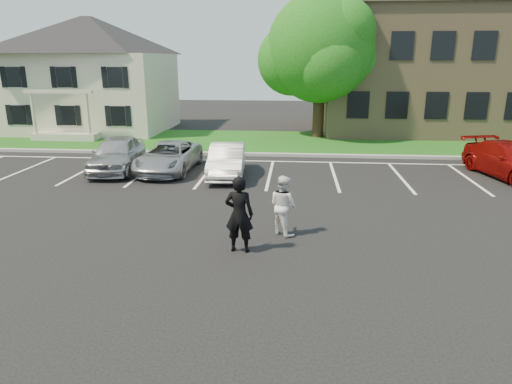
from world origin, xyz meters
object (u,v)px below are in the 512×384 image
(house, at_px, (92,75))
(man_white_shirt, at_px, (283,205))
(tree, at_px, (322,51))
(car_silver_minivan, at_px, (169,157))
(man_black_suit, at_px, (239,214))
(office_building, at_px, (488,70))
(car_silver_west, at_px, (117,154))
(car_white_sedan, at_px, (227,161))
(car_red_compact, at_px, (512,161))

(house, xyz_separation_m, man_white_shirt, (13.77, -18.94, -2.96))
(tree, distance_m, car_silver_minivan, 13.00)
(house, distance_m, tree, 15.77)
(tree, bearing_deg, car_silver_minivan, -126.06)
(man_black_suit, height_order, man_white_shirt, man_black_suit)
(office_building, distance_m, man_white_shirt, 25.00)
(car_silver_west, distance_m, car_silver_minivan, 2.32)
(house, height_order, man_white_shirt, house)
(car_silver_west, xyz_separation_m, car_white_sedan, (5.04, -0.52, -0.10))
(man_white_shirt, relative_size, car_white_sedan, 0.42)
(car_white_sedan, bearing_deg, man_black_suit, -83.57)
(tree, xyz_separation_m, man_white_shirt, (-1.81, -17.03, -4.48))
(house, distance_m, car_white_sedan, 16.95)
(office_building, bearing_deg, house, -175.72)
(house, relative_size, office_building, 0.46)
(car_silver_minivan, height_order, car_white_sedan, car_white_sedan)
(man_black_suit, relative_size, car_silver_minivan, 0.43)
(tree, bearing_deg, man_white_shirt, -96.06)
(office_building, bearing_deg, car_silver_west, -146.42)
(car_silver_minivan, distance_m, car_white_sedan, 2.80)
(office_building, distance_m, tree, 12.14)
(man_white_shirt, bearing_deg, car_red_compact, -99.18)
(car_white_sedan, relative_size, car_red_compact, 0.82)
(car_silver_west, distance_m, car_red_compact, 17.08)
(car_silver_minivan, bearing_deg, car_white_sedan, -11.22)
(car_silver_west, bearing_deg, man_black_suit, -57.96)
(office_building, bearing_deg, car_white_sedan, -137.75)
(tree, relative_size, man_white_shirt, 5.07)
(house, distance_m, man_black_suit, 24.07)
(office_building, relative_size, car_red_compact, 4.42)
(office_building, distance_m, car_white_sedan, 21.67)
(car_white_sedan, bearing_deg, car_silver_minivan, 162.06)
(office_building, xyz_separation_m, car_white_sedan, (-15.83, -14.38, -3.48))
(house, height_order, man_black_suit, house)
(car_red_compact, bearing_deg, man_white_shirt, -155.23)
(tree, distance_m, car_silver_west, 14.45)
(man_white_shirt, xyz_separation_m, car_white_sedan, (-2.60, 6.58, -0.19))
(man_white_shirt, distance_m, car_white_sedan, 7.08)
(office_building, relative_size, man_white_shirt, 12.92)
(man_black_suit, distance_m, car_silver_west, 10.68)
(man_white_shirt, height_order, car_silver_minivan, man_white_shirt)
(office_building, bearing_deg, car_silver_minivan, -143.52)
(car_white_sedan, distance_m, car_red_compact, 12.06)
(office_building, bearing_deg, man_black_suit, -122.72)
(office_building, relative_size, car_silver_minivan, 4.77)
(car_white_sedan, bearing_deg, car_red_compact, -0.86)
(car_silver_west, distance_m, car_white_sedan, 5.07)
(car_silver_minivan, bearing_deg, car_silver_west, -174.31)
(man_white_shirt, xyz_separation_m, car_red_compact, (9.43, 7.32, -0.13))
(tree, height_order, man_black_suit, tree)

